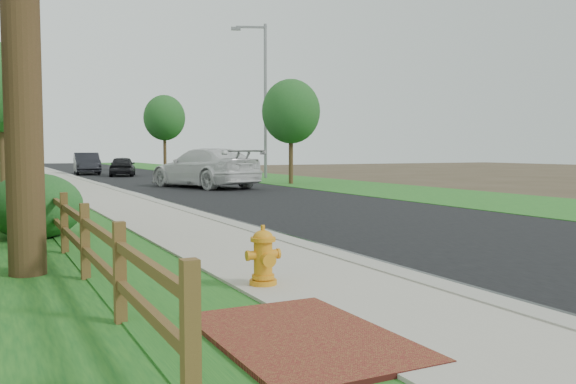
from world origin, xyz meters
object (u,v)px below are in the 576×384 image
white_suv (205,168)px  fire_hydrant (263,257)px  streetlight (262,92)px  ranch_fence (57,214)px  dark_car_mid (123,166)px

white_suv → fire_hydrant: bearing=56.1°
streetlight → ranch_fence: bearing=-122.6°
ranch_fence → streetlight: (14.67, 22.98, 4.87)m
ranch_fence → dark_car_mid: (7.34, 30.19, 0.08)m
ranch_fence → dark_car_mid: 31.07m
white_suv → streetlight: streetlight is taller
dark_car_mid → streetlight: bearing=150.4°
dark_car_mid → fire_hydrant: bearing=96.3°
white_suv → streetlight: size_ratio=0.67×
ranch_fence → white_suv: (8.30, 15.62, 0.34)m
ranch_fence → fire_hydrant: ranch_fence is taller
white_suv → dark_car_mid: size_ratio=1.62×
ranch_fence → white_suv: 17.69m
ranch_fence → white_suv: white_suv is taller
fire_hydrant → dark_car_mid: bearing=81.4°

